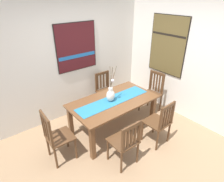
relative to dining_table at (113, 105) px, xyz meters
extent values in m
cube|color=#8E7051|center=(-0.18, -0.66, -0.64)|extent=(6.40, 6.40, 0.03)
cube|color=silver|center=(-0.18, 1.20, 0.73)|extent=(6.40, 0.12, 2.70)
cube|color=silver|center=(1.68, -0.66, 0.73)|extent=(0.12, 6.40, 2.70)
cube|color=brown|center=(0.00, 0.00, 0.09)|extent=(1.73, 0.94, 0.03)
cube|color=brown|center=(-0.78, -0.39, -0.28)|extent=(0.08, 0.08, 0.69)
cube|color=brown|center=(0.78, -0.39, -0.28)|extent=(0.08, 0.08, 0.69)
cube|color=brown|center=(-0.78, 0.39, -0.28)|extent=(0.08, 0.08, 0.69)
cube|color=brown|center=(0.78, 0.39, -0.28)|extent=(0.08, 0.08, 0.69)
cube|color=#236B93|center=(0.00, 0.00, 0.11)|extent=(1.59, 0.36, 0.01)
ellipsoid|color=silver|center=(-0.06, 0.01, 0.22)|extent=(0.18, 0.15, 0.24)
cylinder|color=silver|center=(-0.06, 0.01, 0.37)|extent=(0.08, 0.08, 0.06)
cylinder|color=brown|center=(-0.08, 0.00, 0.62)|extent=(0.05, 0.04, 0.45)
cylinder|color=brown|center=(-0.01, -0.02, 0.61)|extent=(0.10, 0.07, 0.44)
cylinder|color=brown|center=(0.00, 0.03, 0.53)|extent=(0.12, 0.04, 0.27)
cylinder|color=brown|center=(-0.02, 0.03, 0.59)|extent=(0.09, 0.05, 0.39)
sphere|color=silver|center=(-0.05, -0.04, 0.56)|extent=(0.06, 0.06, 0.06)
cube|color=#4C301C|center=(-0.42, -0.76, -0.17)|extent=(0.43, 0.43, 0.03)
cylinder|color=#4C301C|center=(-0.60, -0.58, -0.40)|extent=(0.04, 0.04, 0.44)
cylinder|color=#4C301C|center=(-0.24, -0.59, -0.40)|extent=(0.04, 0.04, 0.44)
cylinder|color=#4C301C|center=(-0.61, -0.94, -0.40)|extent=(0.04, 0.04, 0.44)
cylinder|color=#4C301C|center=(-0.25, -0.95, -0.40)|extent=(0.04, 0.04, 0.44)
cube|color=#4C301C|center=(-0.61, -0.95, 0.06)|extent=(0.04, 0.04, 0.43)
cube|color=#4C301C|center=(-0.25, -0.96, 0.06)|extent=(0.04, 0.04, 0.43)
cube|color=#4C301C|center=(-0.43, -0.95, 0.24)|extent=(0.38, 0.04, 0.06)
cube|color=#4C301C|center=(-0.58, -0.95, 0.04)|extent=(0.04, 0.02, 0.34)
cube|color=#4C301C|center=(-0.50, -0.95, 0.04)|extent=(0.04, 0.02, 0.34)
cube|color=#4C301C|center=(-0.43, -0.95, 0.04)|extent=(0.04, 0.02, 0.34)
cube|color=#4C301C|center=(-0.35, -0.96, 0.04)|extent=(0.04, 0.02, 0.34)
cube|color=#4C301C|center=(-0.27, -0.96, 0.04)|extent=(0.04, 0.02, 0.34)
cube|color=#4C301C|center=(0.42, -0.79, -0.17)|extent=(0.43, 0.43, 0.03)
cylinder|color=#4C301C|center=(0.23, -0.61, -0.40)|extent=(0.04, 0.04, 0.44)
cylinder|color=#4C301C|center=(0.59, -0.60, -0.40)|extent=(0.04, 0.04, 0.44)
cylinder|color=#4C301C|center=(0.24, -0.97, -0.40)|extent=(0.04, 0.04, 0.44)
cylinder|color=#4C301C|center=(0.60, -0.96, -0.40)|extent=(0.04, 0.04, 0.44)
cube|color=#4C301C|center=(0.24, -0.98, 0.07)|extent=(0.04, 0.04, 0.46)
cube|color=#4C301C|center=(0.60, -0.97, 0.07)|extent=(0.04, 0.04, 0.46)
cube|color=#4C301C|center=(0.42, -0.98, 0.27)|extent=(0.38, 0.04, 0.06)
cube|color=#4C301C|center=(0.27, -0.98, 0.06)|extent=(0.04, 0.02, 0.37)
cube|color=#4C301C|center=(0.35, -0.98, 0.06)|extent=(0.04, 0.02, 0.37)
cube|color=#4C301C|center=(0.42, -0.98, 0.06)|extent=(0.04, 0.02, 0.37)
cube|color=#4C301C|center=(0.50, -0.98, 0.06)|extent=(0.04, 0.02, 0.37)
cube|color=#4C301C|center=(0.57, -0.97, 0.06)|extent=(0.04, 0.02, 0.37)
cube|color=#4C301C|center=(1.16, 0.00, -0.17)|extent=(0.45, 0.45, 0.03)
cylinder|color=#4C301C|center=(1.00, -0.20, -0.40)|extent=(0.04, 0.04, 0.44)
cylinder|color=#4C301C|center=(0.97, 0.16, -0.40)|extent=(0.04, 0.04, 0.44)
cylinder|color=#4C301C|center=(1.36, -0.17, -0.40)|extent=(0.04, 0.04, 0.44)
cylinder|color=#4C301C|center=(1.33, 0.19, -0.40)|extent=(0.04, 0.04, 0.44)
cube|color=#4C301C|center=(1.37, -0.17, 0.10)|extent=(0.04, 0.04, 0.51)
cube|color=#4C301C|center=(1.34, 0.19, 0.10)|extent=(0.04, 0.04, 0.51)
cube|color=#4C301C|center=(1.35, 0.01, 0.33)|extent=(0.06, 0.38, 0.06)
cube|color=#4C301C|center=(1.36, -0.14, 0.09)|extent=(0.02, 0.04, 0.42)
cube|color=#4C301C|center=(1.36, -0.06, 0.09)|extent=(0.02, 0.04, 0.42)
cube|color=#4C301C|center=(1.35, 0.01, 0.09)|extent=(0.02, 0.04, 0.42)
cube|color=#4C301C|center=(1.35, 0.09, 0.09)|extent=(0.02, 0.04, 0.42)
cube|color=#4C301C|center=(1.34, 0.16, 0.09)|extent=(0.02, 0.04, 0.42)
cube|color=#4C301C|center=(0.43, 0.77, -0.17)|extent=(0.43, 0.43, 0.03)
cylinder|color=#4C301C|center=(0.61, 0.59, -0.40)|extent=(0.04, 0.04, 0.44)
cylinder|color=#4C301C|center=(0.25, 0.60, -0.40)|extent=(0.04, 0.04, 0.44)
cylinder|color=#4C301C|center=(0.62, 0.95, -0.40)|extent=(0.04, 0.04, 0.44)
cylinder|color=#4C301C|center=(0.26, 0.96, -0.40)|extent=(0.04, 0.04, 0.44)
cube|color=#4C301C|center=(0.62, 0.96, 0.07)|extent=(0.04, 0.04, 0.45)
cube|color=#4C301C|center=(0.26, 0.97, 0.07)|extent=(0.04, 0.04, 0.45)
cube|color=#4C301C|center=(0.44, 0.96, 0.26)|extent=(0.38, 0.04, 0.06)
cube|color=#4C301C|center=(0.57, 0.96, 0.05)|extent=(0.04, 0.02, 0.36)
cube|color=#4C301C|center=(0.48, 0.96, 0.05)|extent=(0.04, 0.02, 0.36)
cube|color=#4C301C|center=(0.39, 0.96, 0.05)|extent=(0.04, 0.02, 0.36)
cube|color=#4C301C|center=(0.30, 0.97, 0.05)|extent=(0.04, 0.02, 0.36)
cube|color=#4C301C|center=(-1.19, -0.02, -0.17)|extent=(0.44, 0.44, 0.03)
cylinder|color=#4C301C|center=(-1.00, 0.15, -0.40)|extent=(0.04, 0.04, 0.44)
cylinder|color=#4C301C|center=(-1.02, -0.21, -0.40)|extent=(0.04, 0.04, 0.44)
cylinder|color=#4C301C|center=(-1.36, 0.17, -0.40)|extent=(0.04, 0.04, 0.44)
cylinder|color=#4C301C|center=(-1.37, -0.19, -0.40)|extent=(0.04, 0.04, 0.44)
cube|color=#4C301C|center=(-1.37, 0.17, 0.10)|extent=(0.04, 0.04, 0.51)
cube|color=#4C301C|center=(-1.38, -0.19, 0.10)|extent=(0.04, 0.04, 0.51)
cube|color=#4C301C|center=(-1.38, -0.01, 0.32)|extent=(0.05, 0.38, 0.06)
cube|color=#4C301C|center=(-1.37, 0.10, 0.09)|extent=(0.02, 0.04, 0.42)
cube|color=#4C301C|center=(-1.38, -0.01, 0.09)|extent=(0.02, 0.04, 0.42)
cube|color=#4C301C|center=(-1.38, -0.13, 0.09)|extent=(0.02, 0.04, 0.42)
cube|color=black|center=(-0.10, 1.14, 0.96)|extent=(0.96, 0.04, 1.03)
cube|color=#471419|center=(-0.10, 1.12, 0.96)|extent=(0.93, 0.01, 1.00)
cube|color=#1E60A8|center=(-0.10, 1.12, 0.76)|extent=(0.90, 0.00, 0.08)
cube|color=black|center=(1.61, 0.02, 0.94)|extent=(0.04, 0.93, 1.31)
cube|color=brown|center=(1.59, 0.02, 0.94)|extent=(0.01, 0.90, 1.28)
cube|color=black|center=(1.59, 0.02, 1.18)|extent=(0.00, 0.87, 0.04)
camera|label=1|loc=(-2.08, -2.52, 2.01)|focal=30.51mm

